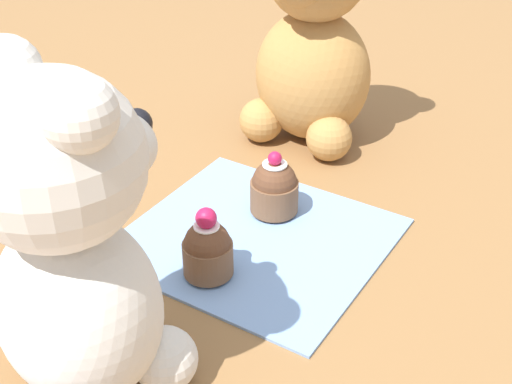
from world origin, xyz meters
The scene contains 7 objects.
ground_plane centered at (0.00, 0.00, 0.00)m, with size 4.00×4.00×0.00m, color olive.
knitted_placemat centered at (0.00, 0.00, 0.00)m, with size 0.24×0.22×0.01m, color #7A9ED1.
teddy_bear_cream centered at (0.01, 0.21, 0.13)m, with size 0.15×0.15×0.26m.
teddy_bear_tan centered at (0.06, -0.22, 0.12)m, with size 0.14×0.14×0.27m.
cupcake_near_cream_bear centered at (0.01, 0.07, 0.03)m, with size 0.05×0.05×0.07m.
cupcake_near_tan_bear centered at (0.01, -0.05, 0.03)m, with size 0.05×0.05×0.07m.
teaspoon centered at (0.20, 0.02, 0.00)m, with size 0.10×0.01×0.01m, color silver.
Camera 1 is at (-0.30, 0.47, 0.41)m, focal length 50.00 mm.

